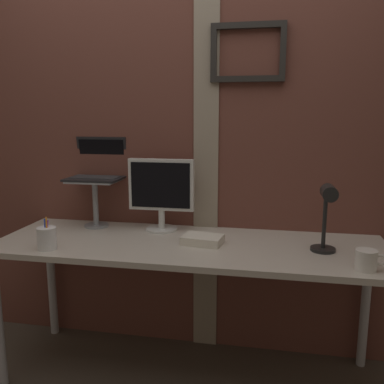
# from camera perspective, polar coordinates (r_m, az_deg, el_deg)

# --- Properties ---
(ground_plane) EXTENTS (6.00, 6.00, 0.00)m
(ground_plane) POSITION_cam_1_polar(r_m,az_deg,el_deg) (2.46, -4.06, -24.19)
(ground_plane) COLOR #4C4238
(brick_wall_back) EXTENTS (3.45, 0.16, 2.41)m
(brick_wall_back) POSITION_cam_1_polar(r_m,az_deg,el_deg) (2.44, -1.84, 6.00)
(brick_wall_back) COLOR brown
(brick_wall_back) RESTS_ON ground_plane
(desk) EXTENTS (2.02, 0.66, 0.76)m
(desk) POSITION_cam_1_polar(r_m,az_deg,el_deg) (2.15, -0.50, -8.97)
(desk) COLOR beige
(desk) RESTS_ON ground_plane
(monitor) EXTENTS (0.37, 0.18, 0.41)m
(monitor) POSITION_cam_1_polar(r_m,az_deg,el_deg) (2.31, -4.33, 0.37)
(monitor) COLOR silver
(monitor) RESTS_ON desk
(laptop_stand) EXTENTS (0.28, 0.22, 0.28)m
(laptop_stand) POSITION_cam_1_polar(r_m,az_deg,el_deg) (2.46, -13.38, -0.49)
(laptop_stand) COLOR gray
(laptop_stand) RESTS_ON desk
(laptop) EXTENTS (0.31, 0.26, 0.24)m
(laptop) POSITION_cam_1_polar(r_m,az_deg,el_deg) (2.49, -12.93, 3.44)
(laptop) COLOR black
(laptop) RESTS_ON laptop_stand
(desk_lamp) EXTENTS (0.12, 0.20, 0.34)m
(desk_lamp) POSITION_cam_1_polar(r_m,az_deg,el_deg) (2.00, 18.31, -2.59)
(desk_lamp) COLOR black
(desk_lamp) RESTS_ON desk
(pen_cup) EXTENTS (0.09, 0.09, 0.16)m
(pen_cup) POSITION_cam_1_polar(r_m,az_deg,el_deg) (2.14, -19.62, -6.09)
(pen_cup) COLOR white
(pen_cup) RESTS_ON desk
(coffee_mug) EXTENTS (0.13, 0.09, 0.09)m
(coffee_mug) POSITION_cam_1_polar(r_m,az_deg,el_deg) (1.91, 23.21, -8.73)
(coffee_mug) COLOR silver
(coffee_mug) RESTS_ON desk
(paper_clutter_stack) EXTENTS (0.22, 0.17, 0.04)m
(paper_clutter_stack) POSITION_cam_1_polar(r_m,az_deg,el_deg) (2.11, 1.48, -6.67)
(paper_clutter_stack) COLOR silver
(paper_clutter_stack) RESTS_ON desk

